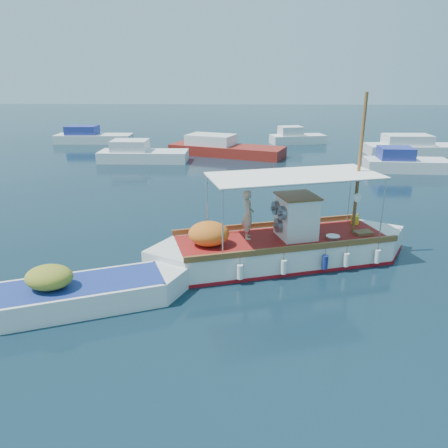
{
  "coord_description": "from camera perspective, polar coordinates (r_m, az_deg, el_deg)",
  "views": [
    {
      "loc": [
        -0.75,
        -13.89,
        6.36
      ],
      "look_at": [
        -1.28,
        0.0,
        1.51
      ],
      "focal_mm": 35.0,
      "sensor_mm": 36.0,
      "label": 1
    }
  ],
  "objects": [
    {
      "name": "dinghy",
      "position": [
        13.28,
        -18.34,
        -8.86
      ],
      "size": [
        5.9,
        3.34,
        1.55
      ],
      "rotation": [
        0.0,
        0.0,
        0.38
      ],
      "color": "white",
      "rests_on": "ground"
    },
    {
      "name": "bg_boat_e",
      "position": [
        39.24,
        24.13,
        8.99
      ],
      "size": [
        9.02,
        2.82,
        1.8
      ],
      "rotation": [
        0.0,
        0.0,
        0.02
      ],
      "color": "silver",
      "rests_on": "ground"
    },
    {
      "name": "bg_boat_far_w",
      "position": [
        43.86,
        -16.9,
        10.74
      ],
      "size": [
        7.12,
        2.48,
        1.8
      ],
      "rotation": [
        0.0,
        0.0,
        0.03
      ],
      "color": "silver",
      "rests_on": "ground"
    },
    {
      "name": "bg_boat_far_n",
      "position": [
        42.16,
        9.4,
        10.99
      ],
      "size": [
        5.32,
        3.07,
        1.8
      ],
      "rotation": [
        0.0,
        0.0,
        0.23
      ],
      "color": "silver",
      "rests_on": "ground"
    },
    {
      "name": "bg_boat_ne",
      "position": [
        32.18,
        22.47,
        7.29
      ],
      "size": [
        5.55,
        2.47,
        1.8
      ],
      "rotation": [
        0.0,
        0.0,
        -0.05
      ],
      "color": "silver",
      "rests_on": "ground"
    },
    {
      "name": "bg_boat_n",
      "position": [
        35.62,
        -0.08,
        9.76
      ],
      "size": [
        9.57,
        5.78,
        1.8
      ],
      "rotation": [
        0.0,
        0.0,
        -0.35
      ],
      "color": "maroon",
      "rests_on": "ground"
    },
    {
      "name": "fishing_caique",
      "position": [
        15.49,
        7.37,
        -3.06
      ],
      "size": [
        9.33,
        4.59,
        5.94
      ],
      "rotation": [
        0.0,
        0.0,
        0.29
      ],
      "color": "white",
      "rests_on": "ground"
    },
    {
      "name": "bg_boat_nw",
      "position": [
        33.61,
        -10.81,
        8.85
      ],
      "size": [
        6.53,
        2.42,
        1.8
      ],
      "rotation": [
        0.0,
        0.0,
        0.0
      ],
      "color": "silver",
      "rests_on": "ground"
    },
    {
      "name": "ground",
      "position": [
        15.3,
        4.81,
        -5.39
      ],
      "size": [
        160.0,
        160.0,
        0.0
      ],
      "primitive_type": "plane",
      "color": "black",
      "rests_on": "ground"
    }
  ]
}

